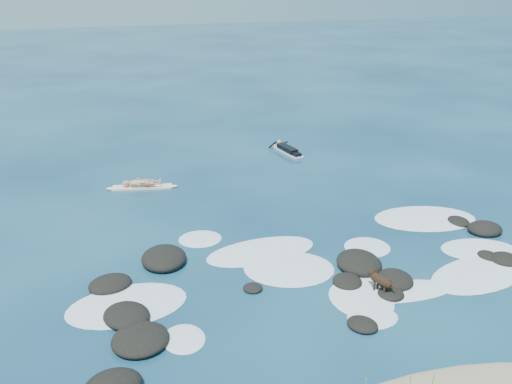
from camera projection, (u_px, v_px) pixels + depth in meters
name	position (u px, v px, depth m)	size (l,w,h in m)	color
ground	(314.00, 258.00, 18.71)	(160.00, 160.00, 0.00)	#0A2642
reef_rocks	(275.00, 283.00, 17.02)	(14.80, 7.23, 0.56)	black
breaking_foam	(344.00, 265.00, 18.24)	(15.33, 7.47, 0.12)	white
standing_surfer_rig	(141.00, 173.00, 24.30)	(3.02, 1.03, 1.73)	#FFEACB
paddling_surfer_rig	(287.00, 150.00, 29.18)	(1.22, 2.65, 0.46)	silver
dog	(380.00, 280.00, 16.53)	(0.50, 1.03, 0.68)	black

